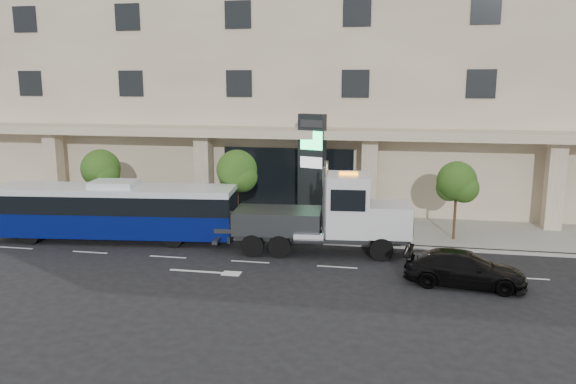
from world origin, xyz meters
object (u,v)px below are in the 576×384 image
at_px(city_bus, 115,210).
at_px(tow_truck, 330,217).
at_px(black_sedan, 464,269).
at_px(signage_pylon, 312,168).

relative_size(city_bus, tow_truck, 1.32).
height_order(city_bus, black_sedan, city_bus).
xyz_separation_m(city_bus, signage_pylon, (9.53, 4.98, 1.71)).
xyz_separation_m(city_bus, tow_truck, (11.16, -0.15, 0.19)).
relative_size(tow_truck, black_sedan, 1.98).
bearing_deg(black_sedan, signage_pylon, 47.94).
distance_m(city_bus, black_sedan, 17.41).
bearing_deg(black_sedan, city_bus, 84.91).
distance_m(city_bus, signage_pylon, 10.89).
bearing_deg(tow_truck, signage_pylon, 103.24).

